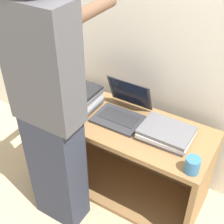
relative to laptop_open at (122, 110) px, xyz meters
The scene contains 9 objects.
ground_plane 0.77m from the laptop_open, 90.00° to the right, with size 12.00×12.00×0.00m, color tan.
wall_back 0.58m from the laptop_open, 90.00° to the left, with size 8.00×0.05×2.40m.
cart 0.38m from the laptop_open, 90.00° to the left, with size 1.32×0.51×0.66m.
laptop_open is the anchor object (origin of this frame).
laptop_stack_left 0.36m from the laptop_open, behind, with size 0.34×0.26×0.15m.
laptop_stack_right 0.36m from the laptop_open, ahead, with size 0.33×0.25×0.07m.
person 0.56m from the laptop_open, 114.20° to the right, with size 0.40×0.54×1.80m.
mug 0.64m from the laptop_open, 22.02° to the right, with size 0.09×0.09×0.10m.
inventory_tag 0.38m from the laptop_open, 162.14° to the right, with size 0.06×0.02×0.01m.
Camera 1 is at (0.83, -1.19, 1.98)m, focal length 50.00 mm.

